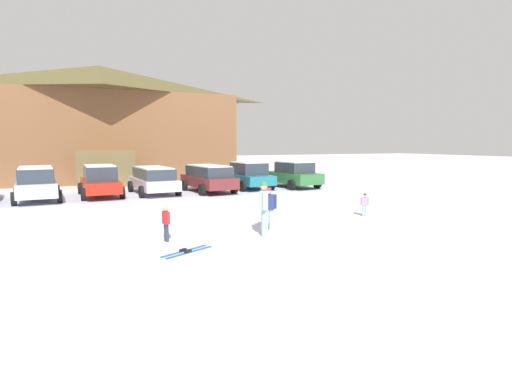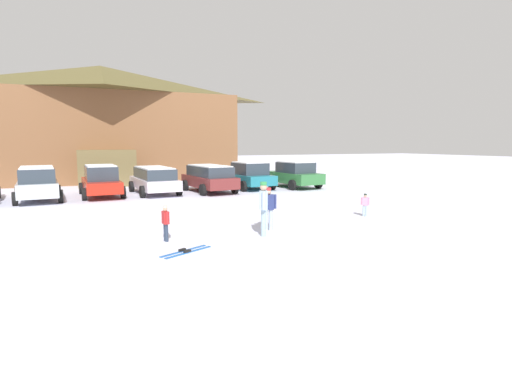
# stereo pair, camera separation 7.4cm
# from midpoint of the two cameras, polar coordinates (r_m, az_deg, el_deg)

# --- Properties ---
(ground) EXTENTS (160.00, 160.00, 0.00)m
(ground) POSITION_cam_midpoint_polar(r_m,az_deg,el_deg) (9.58, 15.81, -10.49)
(ground) COLOR silver
(ski_lodge) EXTENTS (20.02, 11.81, 8.77)m
(ski_lodge) POSITION_cam_midpoint_polar(r_m,az_deg,el_deg) (33.81, -21.01, 9.23)
(ski_lodge) COLOR brown
(ski_lodge) RESTS_ON ground
(parked_silver_wagon) EXTENTS (2.30, 4.11, 1.70)m
(parked_silver_wagon) POSITION_cam_midpoint_polar(r_m,az_deg,el_deg) (22.31, -28.67, 1.18)
(parked_silver_wagon) COLOR silver
(parked_silver_wagon) RESTS_ON ground
(parked_red_sedan) EXTENTS (2.17, 4.74, 1.69)m
(parked_red_sedan) POSITION_cam_midpoint_polar(r_m,az_deg,el_deg) (22.91, -21.19, 1.52)
(parked_red_sedan) COLOR red
(parked_red_sedan) RESTS_ON ground
(parked_white_suv) EXTENTS (2.39, 4.80, 1.52)m
(parked_white_suv) POSITION_cam_midpoint_polar(r_m,az_deg,el_deg) (23.15, -14.24, 1.80)
(parked_white_suv) COLOR white
(parked_white_suv) RESTS_ON ground
(parked_maroon_van) EXTENTS (2.48, 4.59, 1.58)m
(parked_maroon_van) POSITION_cam_midpoint_polar(r_m,az_deg,el_deg) (23.38, -6.60, 2.08)
(parked_maroon_van) COLOR maroon
(parked_maroon_van) RESTS_ON ground
(parked_teal_hatchback) EXTENTS (2.46, 4.18, 1.69)m
(parked_teal_hatchback) POSITION_cam_midpoint_polar(r_m,az_deg,el_deg) (24.96, -0.96, 2.40)
(parked_teal_hatchback) COLOR teal
(parked_teal_hatchback) RESTS_ON ground
(parked_green_coupe) EXTENTS (2.54, 4.35, 1.69)m
(parked_green_coupe) POSITION_cam_midpoint_polar(r_m,az_deg,el_deg) (25.81, 5.53, 2.52)
(parked_green_coupe) COLOR #32743B
(parked_green_coupe) RESTS_ON ground
(skier_adult_in_blue_parka) EXTENTS (0.38, 0.58, 1.67)m
(skier_adult_in_blue_parka) POSITION_cam_midpoint_polar(r_m,az_deg,el_deg) (12.19, 1.24, -1.94)
(skier_adult_in_blue_parka) COLOR #94B3C5
(skier_adult_in_blue_parka) RESTS_ON ground
(skier_teen_in_navy_coat) EXTENTS (0.50, 0.30, 1.41)m
(skier_teen_in_navy_coat) POSITION_cam_midpoint_polar(r_m,az_deg,el_deg) (12.98, 1.95, -2.06)
(skier_teen_in_navy_coat) COLOR #A4B6D2
(skier_teen_in_navy_coat) RESTS_ON ground
(skier_child_in_pink_snowsuit) EXTENTS (0.24, 0.26, 0.89)m
(skier_child_in_pink_snowsuit) POSITION_cam_midpoint_polar(r_m,az_deg,el_deg) (16.06, 15.44, -1.61)
(skier_child_in_pink_snowsuit) COLOR #9CB9D1
(skier_child_in_pink_snowsuit) RESTS_ON ground
(skier_child_in_red_jacket) EXTENTS (0.18, 0.39, 1.05)m
(skier_child_in_red_jacket) POSITION_cam_midpoint_polar(r_m,az_deg,el_deg) (11.85, -12.62, -4.09)
(skier_child_in_red_jacket) COLOR #2C394F
(skier_child_in_red_jacket) RESTS_ON ground
(pair_of_skis) EXTENTS (1.50, 0.94, 0.08)m
(pair_of_skis) POSITION_cam_midpoint_polar(r_m,az_deg,el_deg) (10.71, -9.80, -8.35)
(pair_of_skis) COLOR blue
(pair_of_skis) RESTS_ON ground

